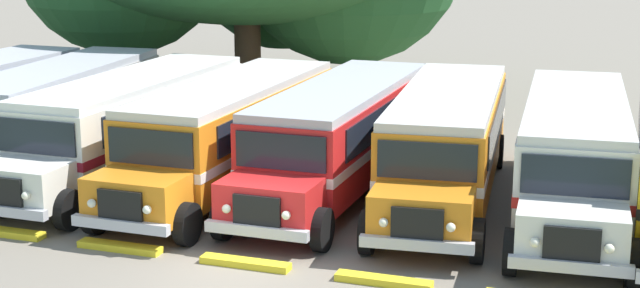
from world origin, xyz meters
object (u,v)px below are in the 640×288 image
(parked_bus_slot_1, at_px, (55,109))
(parked_bus_slot_4, at_px, (340,132))
(parked_bus_slot_3, at_px, (230,129))
(parked_bus_slot_5, at_px, (447,138))
(parked_bus_slot_2, at_px, (131,121))
(parked_bus_slot_6, at_px, (574,150))

(parked_bus_slot_1, height_order, parked_bus_slot_4, same)
(parked_bus_slot_1, bearing_deg, parked_bus_slot_3, 78.10)
(parked_bus_slot_4, distance_m, parked_bus_slot_5, 2.89)
(parked_bus_slot_2, relative_size, parked_bus_slot_5, 0.99)
(parked_bus_slot_4, bearing_deg, parked_bus_slot_6, 90.31)
(parked_bus_slot_1, height_order, parked_bus_slot_3, same)
(parked_bus_slot_5, bearing_deg, parked_bus_slot_2, -90.53)
(parked_bus_slot_5, bearing_deg, parked_bus_slot_6, 79.94)
(parked_bus_slot_3, height_order, parked_bus_slot_4, same)
(parked_bus_slot_3, height_order, parked_bus_slot_6, same)
(parked_bus_slot_1, distance_m, parked_bus_slot_3, 6.23)
(parked_bus_slot_3, distance_m, parked_bus_slot_5, 5.91)
(parked_bus_slot_2, relative_size, parked_bus_slot_3, 1.00)
(parked_bus_slot_4, bearing_deg, parked_bus_slot_5, 95.20)
(parked_bus_slot_4, bearing_deg, parked_bus_slot_1, -90.95)
(parked_bus_slot_2, height_order, parked_bus_slot_3, same)
(parked_bus_slot_5, xyz_separation_m, parked_bus_slot_6, (3.28, -0.23, 0.00))
(parked_bus_slot_2, distance_m, parked_bus_slot_6, 12.26)
(parked_bus_slot_6, bearing_deg, parked_bus_slot_4, -94.36)
(parked_bus_slot_1, bearing_deg, parked_bus_slot_4, 84.37)
(parked_bus_slot_3, relative_size, parked_bus_slot_4, 1.00)
(parked_bus_slot_3, relative_size, parked_bus_slot_6, 0.99)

